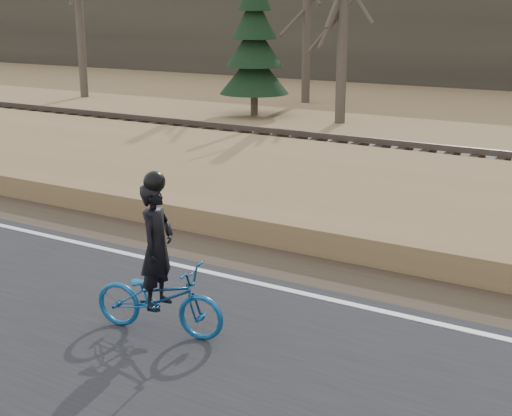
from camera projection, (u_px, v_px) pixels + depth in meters
The scene contains 11 objects.
ground at pixel (82, 252), 11.85m from camera, with size 120.00×120.00×0.00m, color olive.
edge_line at pixel (90, 245), 12.00m from camera, with size 120.00×0.12×0.01m, color silver.
shoulder at pixel (130, 233), 12.84m from camera, with size 120.00×1.60×0.04m, color #473A2B.
embankment at pixel (222, 187), 15.25m from camera, with size 120.00×5.00×0.44m, color olive.
ballast at pixel (304, 156), 18.38m from camera, with size 120.00×3.00×0.45m, color slate.
railroad at pixel (304, 145), 18.30m from camera, with size 120.00×2.40×0.29m.
treeline_backdrop at pixel (507, 26), 35.75m from camera, with size 120.00×4.00×6.00m, color #383328.
cyclist at pixel (158, 284), 8.65m from camera, with size 1.79×0.90×2.04m.
bare_tree_far_left at pixel (79, 10), 31.34m from camera, with size 0.36×0.36×7.59m, color brown.
bare_tree_near_left at pixel (343, 27), 24.20m from camera, with size 0.36×0.36×6.57m, color brown.
conifer at pixel (254, 46), 26.19m from camera, with size 2.60×2.60×5.39m.
Camera 1 is at (8.27, -8.09, 3.94)m, focal length 50.00 mm.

